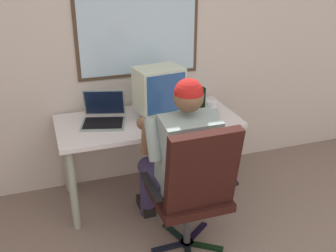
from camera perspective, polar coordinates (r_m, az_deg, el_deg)
name	(u,v)px	position (r m, az deg, el deg)	size (l,w,h in m)	color
wall_rear	(148,39)	(3.44, -2.95, 12.40)	(5.62, 0.08, 2.53)	beige
desk	(148,129)	(3.24, -2.94, -0.49)	(1.46, 0.68, 0.71)	#949B8C
office_chair	(195,186)	(2.60, 3.91, -8.68)	(0.59, 0.55, 1.01)	black
person_seated	(181,157)	(2.76, 1.84, -4.44)	(0.54, 0.75, 1.25)	#31294C
crt_monitor	(159,90)	(3.16, -1.31, 5.29)	(0.40, 0.32, 0.42)	beige
laptop	(104,114)	(3.18, -9.28, 1.76)	(0.41, 0.41, 0.25)	gray
wine_glass	(212,107)	(3.20, 6.37, 2.78)	(0.09, 0.09, 0.15)	silver
desk_speaker	(200,97)	(3.45, 4.61, 4.24)	(0.08, 0.10, 0.18)	black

